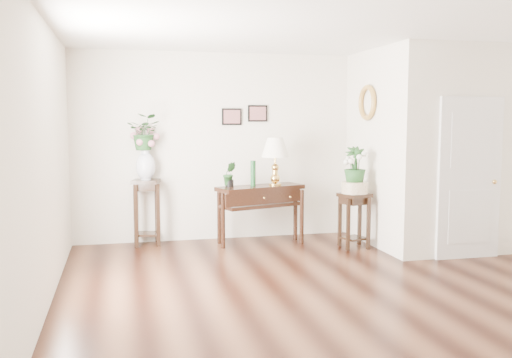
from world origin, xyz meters
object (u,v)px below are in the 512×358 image
object	(u,v)px
plant_stand_b	(354,221)
console_table	(260,215)
table_lamp	(275,161)
plant_stand_a	(147,212)

from	to	relation	value
plant_stand_b	console_table	bearing A→B (deg)	156.09
plant_stand_b	table_lamp	bearing A→B (deg)	151.63
console_table	plant_stand_b	world-z (taller)	console_table
table_lamp	plant_stand_a	bearing A→B (deg)	169.60
plant_stand_a	plant_stand_b	distance (m)	2.98
console_table	table_lamp	size ratio (longest dim) A/B	1.82
console_table	plant_stand_b	bearing A→B (deg)	-41.45
console_table	plant_stand_a	bearing A→B (deg)	150.68
table_lamp	plant_stand_b	world-z (taller)	table_lamp
table_lamp	plant_stand_b	distance (m)	1.41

